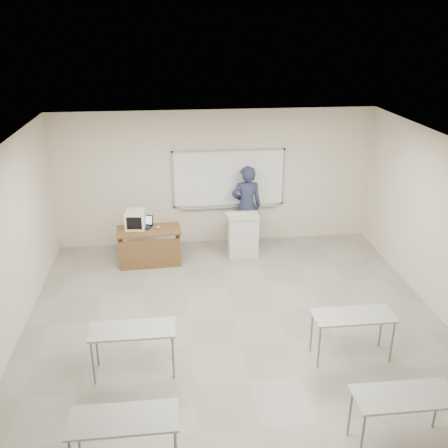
{
  "coord_description": "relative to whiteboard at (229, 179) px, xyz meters",
  "views": [
    {
      "loc": [
        -0.98,
        -6.49,
        4.72
      ],
      "look_at": [
        -0.01,
        2.2,
        1.14
      ],
      "focal_mm": 40.0,
      "sensor_mm": 36.0,
      "label": 1
    }
  ],
  "objects": [
    {
      "name": "keyboard",
      "position": [
        0.07,
        -0.69,
        -0.55
      ],
      "size": [
        0.47,
        0.19,
        0.03
      ],
      "primitive_type": "cube",
      "rotation": [
        0.0,
        0.0,
        0.07
      ],
      "color": "beige",
      "rests_on": "podium"
    },
    {
      "name": "student_desks",
      "position": [
        -0.3,
        -5.32,
        -0.81
      ],
      "size": [
        4.4,
        2.2,
        0.73
      ],
      "color": "#A6A7A1",
      "rests_on": "floor"
    },
    {
      "name": "presenter",
      "position": [
        0.37,
        -0.24,
        -0.56
      ],
      "size": [
        0.68,
        0.46,
        1.84
      ],
      "primitive_type": "imported",
      "rotation": [
        0.0,
        0.0,
        3.16
      ],
      "color": "black",
      "rests_on": "floor"
    },
    {
      "name": "podium",
      "position": [
        0.22,
        -0.77,
        -1.02
      ],
      "size": [
        0.66,
        0.48,
        0.92
      ],
      "rotation": [
        0.0,
        0.0,
        -0.03
      ],
      "color": "beige",
      "rests_on": "floor"
    },
    {
      "name": "mouse",
      "position": [
        -1.57,
        -0.88,
        -0.71
      ],
      "size": [
        0.11,
        0.08,
        0.04
      ],
      "primitive_type": "ellipsoid",
      "rotation": [
        0.0,
        0.0,
        0.11
      ],
      "color": "#ADAFB4",
      "rests_on": "instructor_desk"
    },
    {
      "name": "crt_monitor",
      "position": [
        -2.02,
        -0.8,
        -0.55
      ],
      "size": [
        0.4,
        0.45,
        0.38
      ],
      "rotation": [
        0.0,
        0.0,
        -0.1
      ],
      "color": "beige",
      "rests_on": "instructor_desk"
    },
    {
      "name": "floor",
      "position": [
        -0.3,
        -3.97,
        -1.49
      ],
      "size": [
        7.0,
        8.0,
        0.01
      ],
      "primitive_type": "cube",
      "color": "gray",
      "rests_on": "ground"
    },
    {
      "name": "whiteboard",
      "position": [
        0.0,
        0.0,
        0.0
      ],
      "size": [
        2.48,
        0.1,
        1.31
      ],
      "color": "white",
      "rests_on": "floor"
    },
    {
      "name": "instructor_desk",
      "position": [
        -1.77,
        -1.03,
        -0.96
      ],
      "size": [
        1.3,
        0.65,
        0.75
      ],
      "rotation": [
        0.0,
        0.0,
        0.06
      ],
      "color": "brown",
      "rests_on": "floor"
    },
    {
      "name": "laptop",
      "position": [
        -1.87,
        -0.77,
        -0.68
      ],
      "size": [
        0.31,
        0.28,
        0.23
      ],
      "rotation": [
        0.0,
        0.0,
        -0.39
      ],
      "color": "black",
      "rests_on": "instructor_desk"
    }
  ]
}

